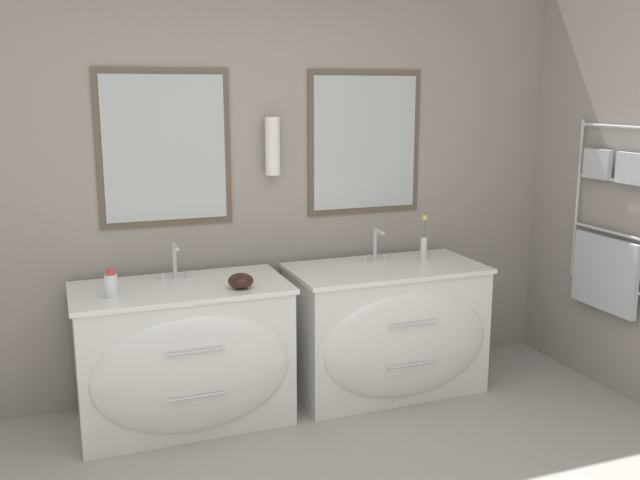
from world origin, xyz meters
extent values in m
cube|color=gray|center=(0.00, 2.02, 1.30)|extent=(5.94, 0.06, 2.60)
cube|color=brown|center=(-0.39, 1.98, 1.51)|extent=(0.76, 0.02, 0.89)
cube|color=#B2BCBA|center=(-0.39, 1.97, 1.51)|extent=(0.69, 0.01, 0.82)
cube|color=brown|center=(0.86, 1.98, 1.51)|extent=(0.76, 0.02, 0.89)
cube|color=#B2BCBA|center=(0.86, 1.97, 1.51)|extent=(0.69, 0.01, 0.82)
cylinder|color=white|center=(0.23, 1.92, 1.51)|extent=(0.09, 0.09, 0.34)
cube|color=silver|center=(0.23, 1.98, 1.51)|extent=(0.05, 0.02, 0.08)
cylinder|color=silver|center=(2.13, 1.49, 1.15)|extent=(0.02, 0.02, 1.01)
cylinder|color=silver|center=(2.13, 1.18, 1.62)|extent=(0.02, 0.62, 0.02)
cylinder|color=silver|center=(2.13, 1.18, 1.31)|extent=(0.02, 0.62, 0.02)
cylinder|color=silver|center=(2.13, 1.18, 0.99)|extent=(0.02, 0.62, 0.02)
cylinder|color=silver|center=(2.13, 1.18, 0.68)|extent=(0.02, 0.62, 0.02)
cube|color=#B7BCC1|center=(2.11, 1.18, 0.74)|extent=(0.04, 0.52, 0.45)
cube|color=#B7BCC1|center=(2.11, 1.05, 1.39)|extent=(0.04, 0.21, 0.18)
cube|color=#B7BCC1|center=(2.11, 1.32, 1.39)|extent=(0.04, 0.21, 0.18)
cube|color=white|center=(-0.39, 1.64, 0.38)|extent=(1.14, 0.59, 0.76)
ellipsoid|color=white|center=(-0.39, 1.35, 0.38)|extent=(1.05, 0.13, 0.64)
cube|color=white|center=(-0.39, 1.64, 0.77)|extent=(1.17, 0.62, 0.03)
ellipsoid|color=white|center=(-0.39, 1.61, 0.74)|extent=(0.39, 0.34, 0.09)
cylinder|color=silver|center=(-0.39, 1.27, 0.53)|extent=(0.31, 0.01, 0.01)
cylinder|color=silver|center=(-0.39, 1.27, 0.29)|extent=(0.31, 0.01, 0.01)
cube|color=white|center=(0.86, 1.64, 0.38)|extent=(1.14, 0.59, 0.76)
ellipsoid|color=white|center=(0.86, 1.35, 0.38)|extent=(1.05, 0.13, 0.64)
cube|color=white|center=(0.86, 1.64, 0.77)|extent=(1.17, 0.62, 0.03)
ellipsoid|color=white|center=(0.86, 1.61, 0.74)|extent=(0.39, 0.34, 0.09)
cylinder|color=silver|center=(0.86, 1.27, 0.53)|extent=(0.31, 0.01, 0.01)
cylinder|color=silver|center=(0.86, 1.27, 0.29)|extent=(0.31, 0.01, 0.01)
cylinder|color=silver|center=(-0.39, 1.80, 0.89)|extent=(0.02, 0.02, 0.20)
cylinder|color=silver|center=(-0.39, 1.74, 0.98)|extent=(0.02, 0.11, 0.02)
cylinder|color=silver|center=(-0.46, 1.80, 0.80)|extent=(0.03, 0.03, 0.04)
cylinder|color=silver|center=(-0.32, 1.80, 0.80)|extent=(0.03, 0.03, 0.04)
cylinder|color=silver|center=(0.86, 1.80, 0.89)|extent=(0.02, 0.02, 0.20)
cylinder|color=silver|center=(0.86, 1.74, 0.98)|extent=(0.02, 0.11, 0.02)
cylinder|color=silver|center=(0.79, 1.80, 0.80)|extent=(0.03, 0.03, 0.04)
cylinder|color=silver|center=(0.93, 1.80, 0.80)|extent=(0.03, 0.03, 0.04)
cylinder|color=silver|center=(-0.76, 1.54, 0.85)|extent=(0.07, 0.07, 0.12)
cylinder|color=red|center=(-0.76, 1.54, 0.92)|extent=(0.04, 0.04, 0.02)
ellipsoid|color=black|center=(-0.09, 1.47, 0.83)|extent=(0.14, 0.14, 0.08)
cylinder|color=silver|center=(1.15, 1.72, 0.86)|extent=(0.04, 0.04, 0.14)
cylinder|color=#477238|center=(1.15, 1.72, 0.99)|extent=(0.01, 0.01, 0.13)
sphere|color=#E5BF47|center=(1.15, 1.72, 1.05)|extent=(0.04, 0.04, 0.04)
camera|label=1|loc=(-1.00, -2.14, 1.83)|focal=40.00mm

